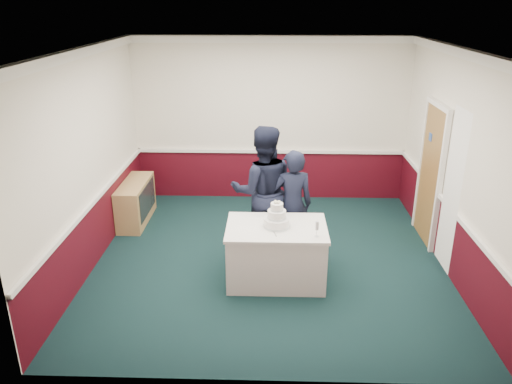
{
  "coord_description": "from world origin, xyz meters",
  "views": [
    {
      "loc": [
        0.02,
        -6.48,
        3.58
      ],
      "look_at": [
        -0.18,
        -0.1,
        1.1
      ],
      "focal_mm": 35.0,
      "sensor_mm": 36.0,
      "label": 1
    }
  ],
  "objects_px": {
    "wedding_cake": "(277,219)",
    "person_man": "(263,191)",
    "cake_knife": "(274,233)",
    "sideboard": "(136,202)",
    "cake_table": "(276,253)",
    "champagne_flute": "(317,227)",
    "person_woman": "(292,205)"
  },
  "relations": [
    {
      "from": "cake_table",
      "to": "champagne_flute",
      "type": "bearing_deg",
      "value": -29.25
    },
    {
      "from": "person_woman",
      "to": "wedding_cake",
      "type": "bearing_deg",
      "value": 62.92
    },
    {
      "from": "cake_table",
      "to": "wedding_cake",
      "type": "bearing_deg",
      "value": 90.0
    },
    {
      "from": "cake_table",
      "to": "person_man",
      "type": "bearing_deg",
      "value": 103.42
    },
    {
      "from": "sideboard",
      "to": "person_woman",
      "type": "distance_m",
      "value": 2.89
    },
    {
      "from": "cake_table",
      "to": "cake_knife",
      "type": "bearing_deg",
      "value": -98.53
    },
    {
      "from": "wedding_cake",
      "to": "person_man",
      "type": "height_order",
      "value": "person_man"
    },
    {
      "from": "champagne_flute",
      "to": "sideboard",
      "type": "bearing_deg",
      "value": 143.57
    },
    {
      "from": "cake_knife",
      "to": "wedding_cake",
      "type": "bearing_deg",
      "value": 66.86
    },
    {
      "from": "sideboard",
      "to": "champagne_flute",
      "type": "distance_m",
      "value": 3.62
    },
    {
      "from": "sideboard",
      "to": "person_man",
      "type": "xyz_separation_m",
      "value": [
        2.18,
        -1.02,
        0.62
      ]
    },
    {
      "from": "wedding_cake",
      "to": "cake_knife",
      "type": "bearing_deg",
      "value": -98.53
    },
    {
      "from": "wedding_cake",
      "to": "person_woman",
      "type": "height_order",
      "value": "person_woman"
    },
    {
      "from": "cake_table",
      "to": "champagne_flute",
      "type": "xyz_separation_m",
      "value": [
        0.5,
        -0.28,
        0.53
      ]
    },
    {
      "from": "cake_knife",
      "to": "person_man",
      "type": "height_order",
      "value": "person_man"
    },
    {
      "from": "cake_knife",
      "to": "person_man",
      "type": "xyz_separation_m",
      "value": [
        -0.17,
        1.02,
        0.18
      ]
    },
    {
      "from": "sideboard",
      "to": "cake_knife",
      "type": "relative_size",
      "value": 5.45
    },
    {
      "from": "wedding_cake",
      "to": "person_woman",
      "type": "bearing_deg",
      "value": 71.62
    },
    {
      "from": "sideboard",
      "to": "person_woman",
      "type": "relative_size",
      "value": 0.73
    },
    {
      "from": "person_man",
      "to": "sideboard",
      "type": "bearing_deg",
      "value": -29.9
    },
    {
      "from": "cake_table",
      "to": "wedding_cake",
      "type": "distance_m",
      "value": 0.5
    },
    {
      "from": "cake_knife",
      "to": "person_woman",
      "type": "bearing_deg",
      "value": 59.17
    },
    {
      "from": "champagne_flute",
      "to": "wedding_cake",
      "type": "bearing_deg",
      "value": 150.75
    },
    {
      "from": "sideboard",
      "to": "person_man",
      "type": "relative_size",
      "value": 0.62
    },
    {
      "from": "cake_knife",
      "to": "sideboard",
      "type": "bearing_deg",
      "value": 124.35
    },
    {
      "from": "sideboard",
      "to": "cake_table",
      "type": "relative_size",
      "value": 0.91
    },
    {
      "from": "sideboard",
      "to": "cake_table",
      "type": "height_order",
      "value": "cake_table"
    },
    {
      "from": "wedding_cake",
      "to": "person_man",
      "type": "xyz_separation_m",
      "value": [
        -0.2,
        0.82,
        0.07
      ]
    },
    {
      "from": "sideboard",
      "to": "person_man",
      "type": "distance_m",
      "value": 2.49
    },
    {
      "from": "wedding_cake",
      "to": "champagne_flute",
      "type": "bearing_deg",
      "value": -29.25
    },
    {
      "from": "cake_table",
      "to": "person_man",
      "type": "height_order",
      "value": "person_man"
    },
    {
      "from": "sideboard",
      "to": "person_woman",
      "type": "xyz_separation_m",
      "value": [
        2.6,
        -1.16,
        0.47
      ]
    }
  ]
}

